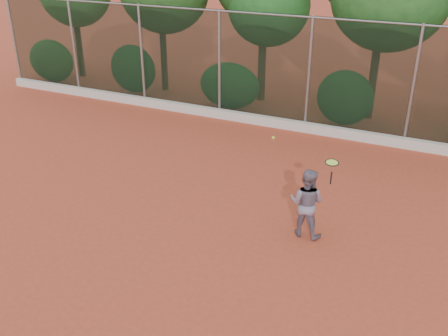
% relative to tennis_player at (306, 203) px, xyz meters
% --- Properties ---
extents(ground, '(80.00, 80.00, 0.00)m').
position_rel_tennis_player_xyz_m(ground, '(-1.76, -1.19, -0.75)').
color(ground, '#AC4028').
rests_on(ground, ground).
extents(concrete_curb, '(24.00, 0.20, 0.30)m').
position_rel_tennis_player_xyz_m(concrete_curb, '(-1.76, 5.63, -0.60)').
color(concrete_curb, beige).
rests_on(concrete_curb, ground).
extents(tennis_player, '(0.74, 0.59, 1.49)m').
position_rel_tennis_player_xyz_m(tennis_player, '(0.00, 0.00, 0.00)').
color(tennis_player, slate).
rests_on(tennis_player, ground).
extents(chainlink_fence, '(24.09, 0.09, 3.50)m').
position_rel_tennis_player_xyz_m(chainlink_fence, '(-1.76, 5.81, 1.11)').
color(chainlink_fence, black).
rests_on(chainlink_fence, ground).
extents(tennis_racket, '(0.32, 0.32, 0.51)m').
position_rel_tennis_player_xyz_m(tennis_racket, '(0.47, -0.19, 1.04)').
color(tennis_racket, black).
rests_on(tennis_racket, ground).
extents(tennis_ball_in_flight, '(0.07, 0.07, 0.07)m').
position_rel_tennis_player_xyz_m(tennis_ball_in_flight, '(-0.94, 0.49, 1.08)').
color(tennis_ball_in_flight, '#BCE634').
rests_on(tennis_ball_in_flight, ground).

